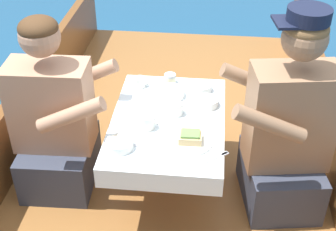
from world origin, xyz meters
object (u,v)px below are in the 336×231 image
object	(u,v)px
tin_can	(170,79)
sandwich	(190,137)
person_starboard	(287,133)
coffee_cup_center	(176,109)
coffee_cup_port	(140,82)
person_port	(55,124)
coffee_cup_starboard	(147,122)

from	to	relation	value
tin_can	sandwich	bearing A→B (deg)	-74.47
person_starboard	coffee_cup_center	distance (m)	0.55
person_starboard	coffee_cup_port	size ratio (longest dim) A/B	11.25
person_port	sandwich	world-z (taller)	person_port
sandwich	coffee_cup_port	bearing A→B (deg)	122.90
person_starboard	tin_can	bearing A→B (deg)	-41.75
sandwich	coffee_cup_center	bearing A→B (deg)	110.82
coffee_cup_port	coffee_cup_center	distance (m)	0.34
coffee_cup_center	tin_can	bearing A→B (deg)	101.44
sandwich	person_starboard	bearing A→B (deg)	17.08
coffee_cup_port	coffee_cup_starboard	world-z (taller)	coffee_cup_starboard
person_starboard	tin_can	distance (m)	0.72
coffee_cup_center	person_port	bearing A→B (deg)	-173.94
coffee_cup_port	tin_can	xyz separation A→B (m)	(0.16, 0.05, -0.00)
person_starboard	sandwich	bearing A→B (deg)	8.16
coffee_cup_port	coffee_cup_starboard	bearing A→B (deg)	-76.14
coffee_cup_center	coffee_cup_port	bearing A→B (deg)	131.56
person_starboard	person_port	bearing A→B (deg)	-9.88
coffee_cup_port	coffee_cup_center	bearing A→B (deg)	-48.44
person_port	coffee_cup_starboard	distance (m)	0.50
sandwich	coffee_cup_center	size ratio (longest dim) A/B	1.13
coffee_cup_port	coffee_cup_starboard	distance (m)	0.39
sandwich	coffee_cup_port	world-z (taller)	sandwich
person_port	sandwich	bearing A→B (deg)	-14.95
coffee_cup_port	person_port	bearing A→B (deg)	-141.20
tin_can	person_starboard	bearing A→B (deg)	-32.83
sandwich	coffee_cup_center	xyz separation A→B (m)	(-0.09, 0.23, 0.00)
person_port	coffee_cup_center	distance (m)	0.63
person_port	coffee_cup_starboard	bearing A→B (deg)	-9.67
person_port	sandwich	xyz separation A→B (m)	(0.70, -0.16, 0.09)
person_port	coffee_cup_port	bearing A→B (deg)	36.70
coffee_cup_port	tin_can	size ratio (longest dim) A/B	1.41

